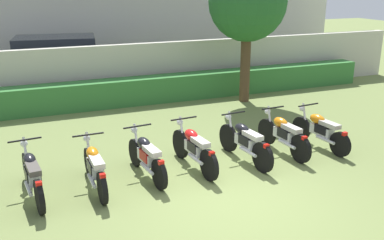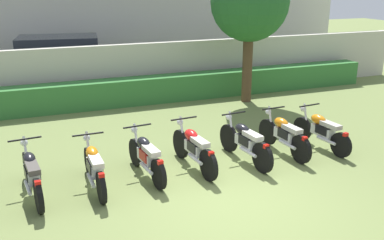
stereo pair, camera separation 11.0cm
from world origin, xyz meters
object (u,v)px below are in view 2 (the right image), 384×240
object	(u,v)px
motorcycle_in_row_2	(146,156)
motorcycle_in_row_6	(321,130)
motorcycle_in_row_5	(284,134)
motorcycle_in_row_1	(94,166)
motorcycle_in_row_4	(245,141)
motorcycle_in_row_0	(32,173)
tree_near_inspector	(250,3)
motorcycle_in_row_3	(194,148)
parked_car	(64,63)

from	to	relation	value
motorcycle_in_row_2	motorcycle_in_row_6	distance (m)	4.22
motorcycle_in_row_2	motorcycle_in_row_5	bearing A→B (deg)	-94.87
motorcycle_in_row_1	motorcycle_in_row_5	bearing A→B (deg)	-88.53
motorcycle_in_row_4	motorcycle_in_row_0	bearing A→B (deg)	84.56
tree_near_inspector	motorcycle_in_row_4	xyz separation A→B (m)	(-2.39, -4.40, -2.64)
motorcycle_in_row_2	motorcycle_in_row_1	bearing A→B (deg)	91.53
motorcycle_in_row_1	motorcycle_in_row_3	world-z (taller)	motorcycle_in_row_3
motorcycle_in_row_0	motorcycle_in_row_2	bearing A→B (deg)	-94.63
motorcycle_in_row_2	motorcycle_in_row_6	size ratio (longest dim) A/B	0.99
motorcycle_in_row_4	motorcycle_in_row_6	xyz separation A→B (m)	(2.03, 0.05, -0.02)
parked_car	motorcycle_in_row_5	size ratio (longest dim) A/B	2.53
motorcycle_in_row_0	motorcycle_in_row_6	distance (m)	6.37
motorcycle_in_row_4	parked_car	bearing A→B (deg)	13.52
parked_car	motorcycle_in_row_1	size ratio (longest dim) A/B	2.55
motorcycle_in_row_0	motorcycle_in_row_1	world-z (taller)	motorcycle_in_row_0
motorcycle_in_row_0	motorcycle_in_row_5	bearing A→B (deg)	-94.84
parked_car	motorcycle_in_row_3	size ratio (longest dim) A/B	2.43
motorcycle_in_row_5	motorcycle_in_row_0	bearing A→B (deg)	87.55
parked_car	motorcycle_in_row_2	distance (m)	8.27
parked_car	motorcycle_in_row_3	xyz separation A→B (m)	(1.72, -8.20, -0.48)
motorcycle_in_row_6	tree_near_inspector	bearing A→B (deg)	-10.54
tree_near_inspector	motorcycle_in_row_4	world-z (taller)	tree_near_inspector
motorcycle_in_row_3	motorcycle_in_row_6	bearing A→B (deg)	-94.95
parked_car	motorcycle_in_row_4	size ratio (longest dim) A/B	2.42
motorcycle_in_row_2	motorcycle_in_row_6	xyz separation A→B (m)	(4.22, 0.02, -0.01)
tree_near_inspector	motorcycle_in_row_2	distance (m)	6.87
motorcycle_in_row_3	motorcycle_in_row_4	distance (m)	1.16
motorcycle_in_row_4	motorcycle_in_row_6	size ratio (longest dim) A/B	1.06
motorcycle_in_row_3	motorcycle_in_row_5	xyz separation A→B (m)	(2.20, 0.03, -0.00)
tree_near_inspector	motorcycle_in_row_6	xyz separation A→B (m)	(-0.36, -4.35, -2.66)
parked_car	motorcycle_in_row_6	size ratio (longest dim) A/B	2.56
tree_near_inspector	motorcycle_in_row_2	world-z (taller)	tree_near_inspector
motorcycle_in_row_0	motorcycle_in_row_2	xyz separation A→B (m)	(2.15, 0.05, -0.00)
parked_car	motorcycle_in_row_0	xyz separation A→B (m)	(-1.46, -8.28, -0.49)
motorcycle_in_row_4	motorcycle_in_row_5	bearing A→B (deg)	-90.99
motorcycle_in_row_4	motorcycle_in_row_6	world-z (taller)	motorcycle_in_row_4
motorcycle_in_row_3	motorcycle_in_row_4	size ratio (longest dim) A/B	1.00
motorcycle_in_row_0	motorcycle_in_row_5	xyz separation A→B (m)	(5.38, 0.11, 0.01)
motorcycle_in_row_0	motorcycle_in_row_3	world-z (taller)	motorcycle_in_row_3
parked_car	motorcycle_in_row_3	distance (m)	8.39
motorcycle_in_row_1	motorcycle_in_row_6	world-z (taller)	motorcycle_in_row_1
tree_near_inspector	motorcycle_in_row_1	bearing A→B (deg)	-141.35
motorcycle_in_row_6	motorcycle_in_row_4	bearing A→B (deg)	85.68
motorcycle_in_row_5	motorcycle_in_row_6	xyz separation A→B (m)	(1.00, -0.03, -0.02)
motorcycle_in_row_3	motorcycle_in_row_1	bearing A→B (deg)	89.65
motorcycle_in_row_0	motorcycle_in_row_5	size ratio (longest dim) A/B	1.04
motorcycle_in_row_5	motorcycle_in_row_1	bearing A→B (deg)	88.99
motorcycle_in_row_1	motorcycle_in_row_6	distance (m)	5.27
motorcycle_in_row_4	tree_near_inspector	bearing A→B (deg)	-34.23
parked_car	motorcycle_in_row_0	bearing A→B (deg)	-91.92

